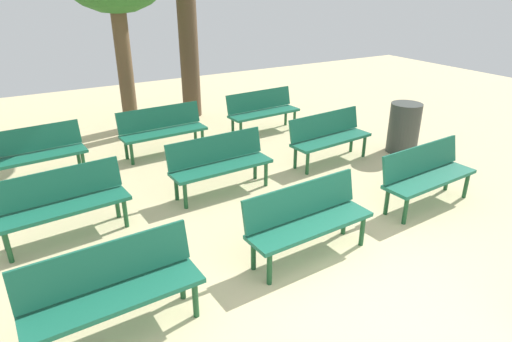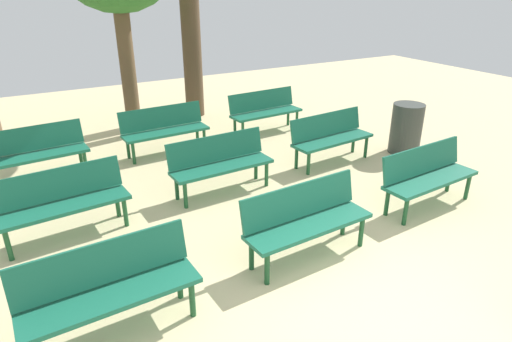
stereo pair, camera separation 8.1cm
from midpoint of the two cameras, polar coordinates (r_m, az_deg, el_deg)
ground_plane at (r=4.64m, az=19.82°, el=-19.35°), size 24.00×24.00×0.00m
bench_r0_c0 at (r=4.33m, az=-18.06°, el=-13.93°), size 1.62×0.55×0.87m
bench_r0_c1 at (r=5.19m, az=6.95°, el=-6.02°), size 1.62×0.56×0.87m
bench_r0_c2 at (r=6.76m, az=21.75°, el=-0.29°), size 1.63×0.58×0.87m
bench_r1_c0 at (r=6.06m, az=-23.59°, el=-3.40°), size 1.64×0.62×0.87m
bench_r1_c1 at (r=6.73m, az=-4.36°, el=1.33°), size 1.62×0.55×0.87m
bench_r1_c2 at (r=7.96m, az=9.95°, el=4.62°), size 1.64×0.62×0.87m
bench_r2_c0 at (r=7.96m, az=-26.60°, el=2.40°), size 1.63×0.61×0.87m
bench_r2_c1 at (r=8.43m, az=-11.56°, el=5.59°), size 1.62×0.55×0.87m
bench_r2_c2 at (r=9.47m, az=1.39°, el=8.07°), size 1.63×0.58×0.87m
tree_0 at (r=10.60m, az=-8.14°, el=15.84°), size 0.44×0.44×3.29m
trash_bin at (r=8.77m, az=19.21°, el=5.23°), size 0.58×0.58×0.95m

